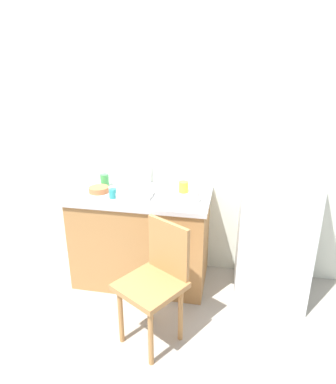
# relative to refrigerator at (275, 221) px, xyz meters

# --- Properties ---
(ground_plane) EXTENTS (8.00, 8.00, 0.00)m
(ground_plane) POSITION_rel_refrigerator_xyz_m (-0.91, -0.66, -0.68)
(ground_plane) COLOR #9E998E
(back_wall) EXTENTS (4.80, 0.10, 2.65)m
(back_wall) POSITION_rel_refrigerator_xyz_m (-0.91, 0.34, 0.64)
(back_wall) COLOR silver
(back_wall) RESTS_ON ground_plane
(cabinet_base) EXTENTS (1.16, 0.60, 0.81)m
(cabinet_base) POSITION_rel_refrigerator_xyz_m (-1.13, -0.01, -0.28)
(cabinet_base) COLOR #A87542
(cabinet_base) RESTS_ON ground_plane
(countertop) EXTENTS (1.20, 0.64, 0.04)m
(countertop) POSITION_rel_refrigerator_xyz_m (-1.13, -0.01, 0.14)
(countertop) COLOR #B7B7BC
(countertop) RESTS_ON cabinet_base
(faucet) EXTENTS (0.02, 0.02, 0.24)m
(faucet) POSITION_rel_refrigerator_xyz_m (-1.13, 0.24, 0.28)
(faucet) COLOR #B7B7BC
(faucet) RESTS_ON countertop
(refrigerator) EXTENTS (0.57, 0.59, 1.37)m
(refrigerator) POSITION_rel_refrigerator_xyz_m (0.00, 0.00, 0.00)
(refrigerator) COLOR silver
(refrigerator) RESTS_ON ground_plane
(chair) EXTENTS (0.55, 0.55, 0.89)m
(chair) POSITION_rel_refrigerator_xyz_m (-0.83, -0.70, -0.19)
(chair) COLOR #A87542
(chair) RESTS_ON ground_plane
(dish_tray) EXTENTS (0.28, 0.20, 0.05)m
(dish_tray) POSITION_rel_refrigerator_xyz_m (-1.15, -0.07, 0.19)
(dish_tray) COLOR white
(dish_tray) RESTS_ON countertop
(terracotta_bowl) EXTENTS (0.17, 0.17, 0.05)m
(terracotta_bowl) POSITION_rel_refrigerator_xyz_m (-1.49, -0.05, 0.19)
(terracotta_bowl) COLOR #C67042
(terracotta_bowl) RESTS_ON countertop
(cup_green) EXTENTS (0.08, 0.08, 0.11)m
(cup_green) POSITION_rel_refrigerator_xyz_m (-1.49, 0.11, 0.22)
(cup_green) COLOR green
(cup_green) RESTS_ON countertop
(cup_teal) EXTENTS (0.06, 0.06, 0.08)m
(cup_teal) POSITION_rel_refrigerator_xyz_m (-1.32, -0.15, 0.20)
(cup_teal) COLOR teal
(cup_teal) RESTS_ON countertop
(cup_yellow) EXTENTS (0.08, 0.08, 0.09)m
(cup_yellow) POSITION_rel_refrigerator_xyz_m (-0.77, 0.10, 0.21)
(cup_yellow) COLOR yellow
(cup_yellow) RESTS_ON countertop
(cup_white) EXTENTS (0.07, 0.07, 0.09)m
(cup_white) POSITION_rel_refrigerator_xyz_m (-0.65, -0.12, 0.21)
(cup_white) COLOR white
(cup_white) RESTS_ON countertop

